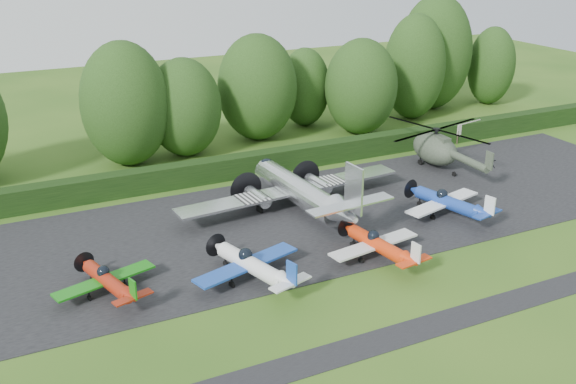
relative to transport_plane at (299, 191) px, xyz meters
name	(u,v)px	position (x,y,z in m)	size (l,w,h in m)	color
ground	(362,281)	(-1.32, -11.59, -1.75)	(160.00, 160.00, 0.00)	#295016
apron	(293,222)	(-1.32, -1.59, -1.75)	(70.00, 18.00, 0.01)	black
taxiway_verge	(418,330)	(-1.32, -17.59, -1.75)	(70.00, 2.00, 0.00)	black
hedgerow	(240,176)	(-1.32, 9.41, -1.75)	(90.00, 1.60, 2.00)	black
transport_plane	(299,191)	(0.00, 0.00, 0.00)	(19.59, 15.02, 6.28)	silver
light_plane_red	(108,280)	(-16.15, -6.39, -0.72)	(6.41, 6.74, 2.46)	maroon
light_plane_white	(252,265)	(-7.62, -8.62, -0.54)	(7.55, 7.94, 2.90)	silver
light_plane_orange	(379,245)	(1.23, -9.56, -0.64)	(6.95, 7.30, 2.67)	red
light_plane_blue	(448,202)	(10.02, -5.80, -0.56)	(7.41, 7.80, 2.85)	#193A97
helicopter	(435,146)	(16.22, 3.94, 0.25)	(11.57, 13.55, 3.73)	#333C2E
sign_board	(469,128)	(24.43, 8.91, -0.35)	(3.67, 0.14, 2.06)	#3F3326
tree_0	(257,88)	(4.63, 19.24, 3.81)	(8.35, 8.35, 11.14)	black
tree_1	(414,67)	(24.28, 18.95, 4.34)	(7.16, 7.16, 12.21)	black
tree_3	(361,87)	(15.53, 16.35, 3.42)	(7.84, 7.84, 10.36)	black
tree_4	(491,66)	(37.31, 20.44, 3.14)	(5.88, 5.88, 9.81)	black
tree_5	(305,87)	(11.45, 21.73, 2.66)	(5.67, 5.67, 8.85)	black
tree_7	(435,52)	(29.36, 21.91, 5.19)	(8.97, 8.97, 13.90)	black
tree_8	(184,108)	(-3.90, 17.37, 3.08)	(7.31, 7.31, 9.68)	black
tree_10	(125,104)	(-9.56, 17.10, 4.09)	(8.22, 8.22, 11.71)	black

